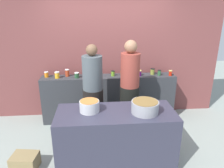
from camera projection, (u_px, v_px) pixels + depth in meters
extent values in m
plane|color=gray|center=(114.00, 150.00, 3.63)|extent=(12.00, 12.00, 0.00)
cube|color=brown|center=(107.00, 46.00, 4.49)|extent=(4.80, 0.12, 3.00)
cube|color=#2F3136|center=(109.00, 98.00, 4.51)|extent=(2.70, 0.36, 0.95)
cube|color=#303041|center=(116.00, 138.00, 3.21)|extent=(1.70, 0.70, 0.86)
cylinder|color=orange|center=(46.00, 75.00, 4.27)|extent=(0.07, 0.07, 0.10)
cylinder|color=silver|center=(46.00, 72.00, 4.25)|extent=(0.08, 0.08, 0.01)
cylinder|color=gold|center=(57.00, 75.00, 4.21)|extent=(0.09, 0.09, 0.11)
cylinder|color=silver|center=(57.00, 72.00, 4.19)|extent=(0.09, 0.09, 0.01)
cylinder|color=#A53A1F|center=(67.00, 73.00, 4.32)|extent=(0.08, 0.08, 0.13)
cylinder|color=silver|center=(67.00, 70.00, 4.29)|extent=(0.08, 0.08, 0.01)
cylinder|color=#264F30|center=(77.00, 75.00, 4.23)|extent=(0.09, 0.09, 0.10)
cylinder|color=silver|center=(77.00, 73.00, 4.21)|extent=(0.09, 0.09, 0.01)
cylinder|color=red|center=(85.00, 74.00, 4.30)|extent=(0.09, 0.09, 0.11)
cylinder|color=silver|center=(84.00, 71.00, 4.28)|extent=(0.09, 0.09, 0.01)
cylinder|color=orange|center=(91.00, 73.00, 4.35)|extent=(0.08, 0.08, 0.11)
cylinder|color=#D6C666|center=(91.00, 70.00, 4.32)|extent=(0.08, 0.08, 0.01)
cylinder|color=#4A164A|center=(96.00, 74.00, 4.30)|extent=(0.07, 0.07, 0.10)
cylinder|color=silver|center=(96.00, 71.00, 4.29)|extent=(0.07, 0.07, 0.01)
cylinder|color=#639525|center=(113.00, 74.00, 4.34)|extent=(0.07, 0.07, 0.10)
cylinder|color=black|center=(113.00, 71.00, 4.33)|extent=(0.07, 0.07, 0.01)
cylinder|color=#934F1D|center=(122.00, 73.00, 4.38)|extent=(0.07, 0.07, 0.11)
cylinder|color=black|center=(122.00, 70.00, 4.36)|extent=(0.08, 0.08, 0.01)
cylinder|color=#53115D|center=(139.00, 73.00, 4.35)|extent=(0.09, 0.09, 0.10)
cylinder|color=#D6C666|center=(139.00, 71.00, 4.33)|extent=(0.09, 0.09, 0.01)
cylinder|color=olive|center=(152.00, 72.00, 4.44)|extent=(0.08, 0.08, 0.11)
cylinder|color=black|center=(153.00, 69.00, 4.42)|extent=(0.09, 0.09, 0.01)
cylinder|color=#2C5833|center=(159.00, 73.00, 4.38)|extent=(0.07, 0.07, 0.10)
cylinder|color=black|center=(159.00, 70.00, 4.36)|extent=(0.07, 0.07, 0.01)
cylinder|color=red|center=(170.00, 73.00, 4.37)|extent=(0.06, 0.06, 0.10)
cylinder|color=#D6C666|center=(171.00, 71.00, 4.35)|extent=(0.07, 0.07, 0.01)
cylinder|color=#B7B7BC|center=(89.00, 106.00, 3.06)|extent=(0.28, 0.28, 0.16)
cylinder|color=#B26C32|center=(89.00, 101.00, 3.03)|extent=(0.26, 0.26, 0.00)
cylinder|color=gray|center=(145.00, 107.00, 3.02)|extent=(0.38, 0.38, 0.17)
cylinder|color=brown|center=(145.00, 101.00, 2.99)|extent=(0.35, 0.35, 0.00)
cylinder|color=black|center=(94.00, 114.00, 3.85)|extent=(0.35, 0.35, 0.94)
cylinder|color=#464E53|center=(92.00, 73.00, 3.60)|extent=(0.34, 0.34, 0.58)
sphere|color=brown|center=(92.00, 50.00, 3.47)|extent=(0.19, 0.19, 0.19)
cylinder|color=black|center=(129.00, 111.00, 3.94)|extent=(0.34, 0.34, 0.96)
cylinder|color=brown|center=(130.00, 70.00, 3.69)|extent=(0.33, 0.33, 0.59)
sphere|color=#8C6047|center=(131.00, 47.00, 3.55)|extent=(0.22, 0.22, 0.22)
cube|color=olive|center=(25.00, 162.00, 3.18)|extent=(0.41, 0.33, 0.23)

